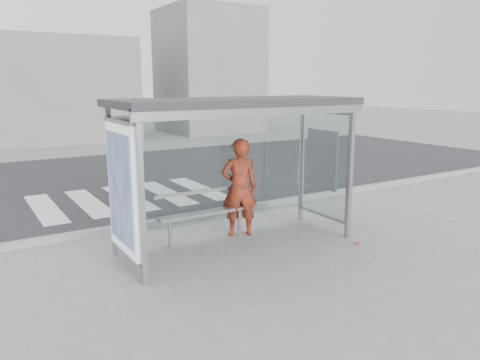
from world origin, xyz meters
The scene contains 10 objects.
ground centered at (0.00, 0.00, 0.00)m, with size 80.00×80.00×0.00m, color slate.
road centered at (0.00, 7.00, 0.00)m, with size 30.00×10.00×0.01m, color #252427.
curb centered at (0.00, 1.95, 0.06)m, with size 30.00×0.18×0.12m, color gray.
crosswalk centered at (-0.50, 4.50, 0.00)m, with size 4.55×3.00×0.00m.
bus_shelter centered at (-0.37, 0.06, 1.98)m, with size 4.25×1.65×2.62m.
building_center centered at (0.00, 18.00, 2.50)m, with size 8.00×5.00×5.00m, color slate.
building_right centered at (9.00, 18.00, 3.50)m, with size 5.00×5.00×7.00m, color slate.
person centered at (0.35, 0.50, 0.94)m, with size 0.68×0.45×1.87m, color #DB5114.
bench centered at (-0.38, 0.50, 0.56)m, with size 1.84×0.32×0.95m.
soda_can centered at (1.90, -1.07, 0.03)m, with size 0.07×0.07×0.12m, color #EC457C.
Camera 1 is at (-4.15, -6.81, 2.89)m, focal length 35.00 mm.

